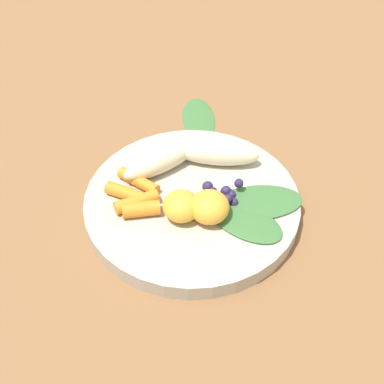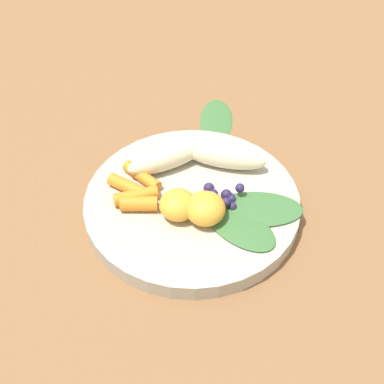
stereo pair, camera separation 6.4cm
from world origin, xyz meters
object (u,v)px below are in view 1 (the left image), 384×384
object	(u,v)px
banana_peeled_right	(216,153)
bowl	(192,204)
orange_segment_near	(211,206)
kale_leaf_stray	(199,118)
banana_peeled_left	(162,160)

from	to	relation	value
banana_peeled_right	bowl	bearing A→B (deg)	71.24
bowl	orange_segment_near	distance (m)	0.05
bowl	kale_leaf_stray	distance (m)	0.20
kale_leaf_stray	bowl	bearing A→B (deg)	171.93
bowl	orange_segment_near	size ratio (longest dim) A/B	5.64
bowl	banana_peeled_right	size ratio (longest dim) A/B	2.38
banana_peeled_right	orange_segment_near	xyz separation A→B (m)	(0.08, -0.06, 0.00)
banana_peeled_left	orange_segment_near	world-z (taller)	orange_segment_near
orange_segment_near	banana_peeled_right	bearing A→B (deg)	142.77
bowl	kale_leaf_stray	bearing A→B (deg)	144.92
banana_peeled_left	banana_peeled_right	bearing A→B (deg)	154.93
banana_peeled_left	banana_peeled_right	world-z (taller)	same
bowl	banana_peeled_left	bearing A→B (deg)	-174.93
banana_peeled_left	kale_leaf_stray	size ratio (longest dim) A/B	1.04
banana_peeled_left	banana_peeled_right	xyz separation A→B (m)	(0.03, 0.07, 0.00)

